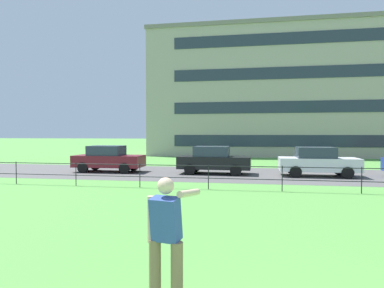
{
  "coord_description": "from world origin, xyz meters",
  "views": [
    {
      "loc": [
        -1.22,
        -2.07,
        2.24
      ],
      "look_at": [
        -2.76,
        6.77,
        1.97
      ],
      "focal_mm": 31.57,
      "sensor_mm": 36.0,
      "label": 1
    }
  ],
  "objects_px": {
    "car_black_right": "(214,160)",
    "car_white_left": "(317,162)",
    "apartment_building_background": "(327,93)",
    "car_maroon_far_left": "(108,159)",
    "person_thrower": "(166,236)"
  },
  "relations": [
    {
      "from": "person_thrower",
      "to": "car_black_right",
      "type": "relative_size",
      "value": 0.41
    },
    {
      "from": "car_black_right",
      "to": "apartment_building_background",
      "type": "height_order",
      "value": "apartment_building_background"
    },
    {
      "from": "person_thrower",
      "to": "car_black_right",
      "type": "distance_m",
      "value": 14.54
    },
    {
      "from": "person_thrower",
      "to": "apartment_building_background",
      "type": "height_order",
      "value": "apartment_building_background"
    },
    {
      "from": "person_thrower",
      "to": "car_maroon_far_left",
      "type": "height_order",
      "value": "person_thrower"
    },
    {
      "from": "car_maroon_far_left",
      "to": "car_black_right",
      "type": "xyz_separation_m",
      "value": [
        6.22,
        0.08,
        0.0
      ]
    },
    {
      "from": "car_white_left",
      "to": "apartment_building_background",
      "type": "relative_size",
      "value": 0.11
    },
    {
      "from": "car_black_right",
      "to": "car_maroon_far_left",
      "type": "bearing_deg",
      "value": -179.3
    },
    {
      "from": "car_black_right",
      "to": "apartment_building_background",
      "type": "bearing_deg",
      "value": 62.14
    },
    {
      "from": "car_black_right",
      "to": "car_white_left",
      "type": "height_order",
      "value": "same"
    },
    {
      "from": "car_black_right",
      "to": "person_thrower",
      "type": "bearing_deg",
      "value": -86.31
    },
    {
      "from": "car_white_left",
      "to": "apartment_building_background",
      "type": "bearing_deg",
      "value": 76.79
    },
    {
      "from": "person_thrower",
      "to": "car_white_left",
      "type": "height_order",
      "value": "person_thrower"
    },
    {
      "from": "car_maroon_far_left",
      "to": "car_white_left",
      "type": "distance_m",
      "value": 11.72
    },
    {
      "from": "car_black_right",
      "to": "car_white_left",
      "type": "distance_m",
      "value": 5.5
    }
  ]
}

